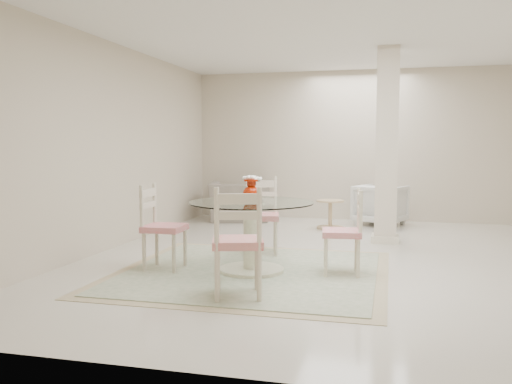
% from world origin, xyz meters
% --- Properties ---
extents(ground, '(7.00, 7.00, 0.00)m').
position_xyz_m(ground, '(0.00, 0.00, 0.00)').
color(ground, silver).
rests_on(ground, ground).
extents(room_shell, '(6.02, 7.02, 2.71)m').
position_xyz_m(room_shell, '(0.00, 0.00, 1.86)').
color(room_shell, beige).
rests_on(room_shell, ground).
extents(column, '(0.30, 0.30, 2.70)m').
position_xyz_m(column, '(0.50, 1.30, 1.35)').
color(column, beige).
rests_on(column, ground).
extents(area_rug, '(2.85, 2.85, 0.02)m').
position_xyz_m(area_rug, '(-0.87, -0.93, 0.01)').
color(area_rug, tan).
rests_on(area_rug, ground).
extents(dining_table, '(1.32, 1.32, 0.76)m').
position_xyz_m(dining_table, '(-0.87, -0.93, 0.39)').
color(dining_table, '#F1EDC6').
rests_on(dining_table, ground).
extents(red_vase, '(0.21, 0.18, 0.28)m').
position_xyz_m(red_vase, '(-0.87, -0.93, 0.89)').
color(red_vase, '#AA1E05').
rests_on(red_vase, dining_table).
extents(dining_chair_east, '(0.44, 0.44, 1.00)m').
position_xyz_m(dining_chair_east, '(0.14, -0.81, 0.52)').
color(dining_chair_east, '#F2E7C7').
rests_on(dining_chair_east, ground).
extents(dining_chair_north, '(0.51, 0.51, 1.06)m').
position_xyz_m(dining_chair_north, '(-1.00, 0.08, 0.56)').
color(dining_chair_north, beige).
rests_on(dining_chair_north, ground).
extents(dining_chair_west, '(0.42, 0.42, 1.03)m').
position_xyz_m(dining_chair_west, '(-1.88, -1.05, 0.54)').
color(dining_chair_west, beige).
rests_on(dining_chair_west, ground).
extents(dining_chair_south, '(0.55, 0.55, 1.11)m').
position_xyz_m(dining_chair_south, '(-0.73, -1.94, 0.58)').
color(dining_chair_south, beige).
rests_on(dining_chair_south, ground).
extents(recliner_taupe, '(1.26, 1.16, 0.70)m').
position_xyz_m(recliner_taupe, '(-2.07, 2.89, 0.35)').
color(recliner_taupe, gray).
rests_on(recliner_taupe, ground).
extents(armchair_white, '(0.99, 1.00, 0.69)m').
position_xyz_m(armchair_white, '(0.40, 2.93, 0.35)').
color(armchair_white, white).
rests_on(armchair_white, ground).
extents(side_table, '(0.45, 0.45, 0.47)m').
position_xyz_m(side_table, '(-0.38, 2.32, 0.22)').
color(side_table, tan).
rests_on(side_table, ground).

